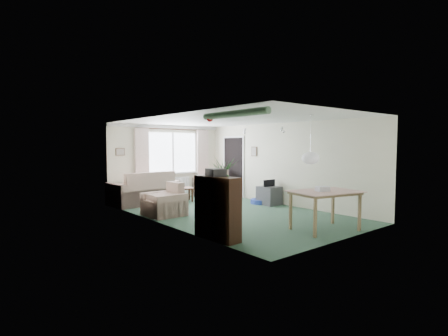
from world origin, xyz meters
TOP-DOWN VIEW (x-y plane):
  - ground at (0.00, 0.00)m, footprint 6.50×6.50m
  - window at (0.20, 3.23)m, footprint 1.80×0.03m
  - curtain_rod at (0.20, 3.15)m, footprint 2.60×0.03m
  - curtain_left at (-0.95, 3.13)m, footprint 0.45×0.08m
  - curtain_right at (1.35, 3.13)m, footprint 0.45×0.08m
  - radiator at (0.20, 3.19)m, footprint 1.20×0.10m
  - doorway at (1.99, 2.20)m, footprint 0.03×0.95m
  - pendant_lamp at (0.20, -2.30)m, footprint 0.36×0.36m
  - tinsel_garland at (-1.92, -2.30)m, footprint 1.60×1.60m
  - bauble_cluster_a at (1.30, 0.90)m, footprint 0.20×0.20m
  - bauble_cluster_b at (1.60, -0.30)m, footprint 0.20×0.20m
  - wall_picture_back at (-1.60, 3.23)m, footprint 0.28×0.03m
  - wall_picture_right at (1.98, 1.20)m, footprint 0.03×0.24m
  - sofa at (-1.10, 2.75)m, footprint 1.99×1.13m
  - armchair_corner at (1.48, 2.73)m, footprint 1.05×0.99m
  - armchair_left at (-1.50, 0.83)m, footprint 0.86×0.91m
  - coffee_table at (-0.10, 2.47)m, footprint 1.08×0.83m
  - photo_frame at (-0.14, 2.46)m, footprint 0.12×0.04m
  - bookshelf at (-1.84, -1.75)m, footprint 0.39×0.98m
  - hifi_box at (-1.82, -1.67)m, footprint 0.34×0.40m
  - houseplant at (-1.58, -1.61)m, footprint 0.68×0.68m
  - dining_table at (0.30, -2.60)m, footprint 1.42×1.10m
  - gift_box at (0.22, -2.60)m, footprint 0.30×0.26m
  - tv_cube at (1.70, 0.27)m, footprint 0.54×0.59m
  - pet_bed at (1.65, 0.54)m, footprint 0.83×0.83m

SIDE VIEW (x-z plane):
  - ground at x=0.00m, z-range 0.00..0.00m
  - pet_bed at x=1.65m, z-range 0.00..0.13m
  - coffee_table at x=-0.10m, z-range 0.00..0.43m
  - tv_cube at x=1.70m, z-range 0.00..0.54m
  - dining_table at x=0.30m, z-range 0.00..0.79m
  - radiator at x=0.20m, z-range 0.12..0.68m
  - armchair_left at x=-1.50m, z-range 0.00..0.81m
  - armchair_corner at x=1.48m, z-range 0.00..0.92m
  - sofa at x=-1.10m, z-range 0.00..0.97m
  - photo_frame at x=-0.14m, z-range 0.43..0.59m
  - bookshelf at x=-1.84m, z-range 0.00..1.18m
  - houseplant at x=-1.58m, z-range 0.00..1.51m
  - gift_box at x=0.22m, z-range 0.79..0.91m
  - doorway at x=1.99m, z-range 0.00..2.00m
  - hifi_box at x=-1.82m, z-range 1.18..1.32m
  - curtain_left at x=-0.95m, z-range 0.27..2.27m
  - curtain_right at x=1.35m, z-range 0.27..2.27m
  - pendant_lamp at x=0.20m, z-range 1.30..1.66m
  - window at x=0.20m, z-range 0.85..2.15m
  - wall_picture_back at x=-1.60m, z-range 1.44..1.66m
  - wall_picture_right at x=1.98m, z-range 1.40..1.70m
  - bauble_cluster_a at x=1.30m, z-range 2.12..2.32m
  - bauble_cluster_b at x=1.60m, z-range 2.12..2.32m
  - curtain_rod at x=0.20m, z-range 2.25..2.29m
  - tinsel_garland at x=-1.92m, z-range 2.22..2.34m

